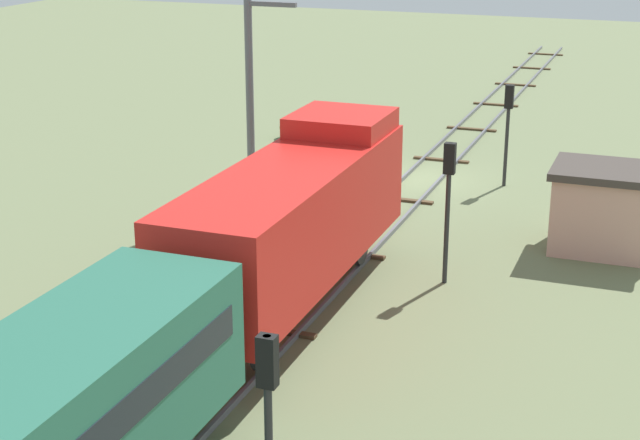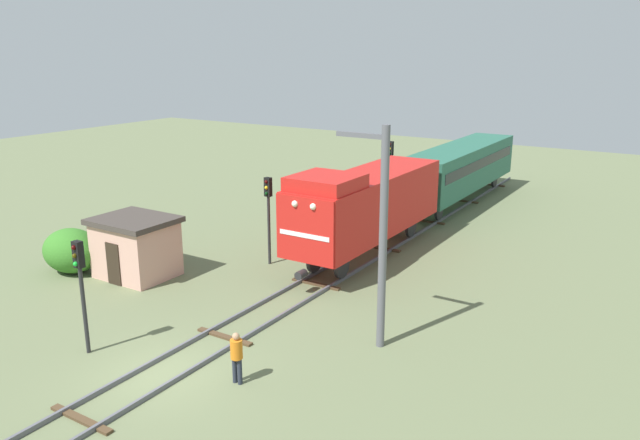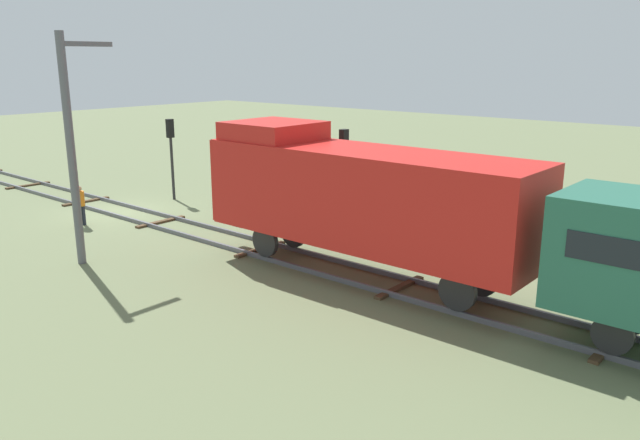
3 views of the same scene
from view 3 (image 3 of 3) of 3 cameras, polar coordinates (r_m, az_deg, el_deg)
The scene contains 9 objects.
ground_plane at distance 30.07m, azimuth -17.73°, elevation 0.72°, with size 109.61×109.61×0.00m, color #66704C.
railway_track at distance 30.05m, azimuth -17.74°, elevation 0.85°, with size 2.40×73.07×0.16m.
locomotive at distance 19.47m, azimuth 3.56°, elevation 2.46°, with size 2.90×11.60×4.60m.
traffic_signal_near at distance 31.56m, azimuth -13.48°, elevation 6.79°, with size 0.32×0.34×3.99m.
traffic_signal_mid at distance 24.06m, azimuth 2.16°, elevation 5.23°, with size 0.32×0.34×4.24m.
worker_near_track at distance 27.95m, azimuth -21.08°, elevation 1.51°, with size 0.38×0.38×1.70m.
catenary_mast at distance 22.24m, azimuth -21.72°, elevation 6.43°, with size 1.94×0.28×7.70m.
relay_hut at distance 30.27m, azimuth 0.21°, elevation 4.21°, with size 3.50×2.90×2.74m.
bush_near at distance 33.35m, azimuth 1.87°, elevation 4.54°, with size 2.83×2.32×2.06m, color #367826.
Camera 3 is at (15.26, 24.98, 6.87)m, focal length 35.00 mm.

